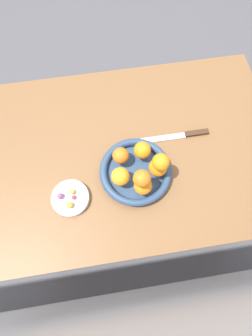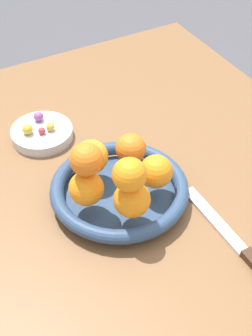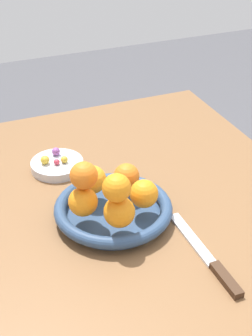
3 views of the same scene
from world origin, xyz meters
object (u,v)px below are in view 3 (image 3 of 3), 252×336
object	(u,v)px
orange_0	(119,212)
fruit_bowl	(113,210)
candy_ball_1	(57,162)
candy_ball_3	(45,160)
orange_6	(84,175)
candy_ball_2	(64,159)
orange_3	(92,180)
orange_5	(117,188)
orange_2	(126,176)
dining_table	(153,242)
candy_ball_0	(56,152)
candy_dish	(57,165)
orange_4	(83,201)
orange_1	(144,194)
knife	(209,259)

from	to	relation	value
orange_0	fruit_bowl	bearing A→B (deg)	-11.13
candy_ball_1	candy_ball_3	xyz separation A→B (m)	(0.01, 0.03, 0.00)
orange_6	candy_ball_1	xyz separation A→B (m)	(0.23, -0.00, -0.10)
orange_0	candy_ball_2	xyz separation A→B (m)	(0.30, 0.03, -0.04)
orange_3	candy_ball_3	size ratio (longest dim) A/B	2.85
orange_5	orange_2	bearing A→B (deg)	-30.09
dining_table	candy_ball_0	size ratio (longest dim) A/B	53.22
orange_5	candy_ball_0	size ratio (longest dim) A/B	2.74
candy_dish	orange_2	world-z (taller)	orange_2
candy_ball_1	dining_table	bearing A→B (deg)	-146.48
orange_5	candy_ball_0	xyz separation A→B (m)	(0.34, 0.03, -0.10)
orange_5	candy_ball_2	distance (m)	0.31
orange_0	candy_ball_3	world-z (taller)	orange_0
candy_ball_1	orange_3	bearing A→B (deg)	-167.95
orange_3	orange_0	bearing A→B (deg)	-174.50
candy_dish	orange_6	distance (m)	0.27
orange_4	candy_ball_3	xyz separation A→B (m)	(0.25, 0.02, -0.04)
candy_dish	candy_ball_0	bearing A→B (deg)	-12.97
candy_dish	dining_table	bearing A→B (deg)	-148.69
orange_2	candy_ball_3	distance (m)	0.24
fruit_bowl	orange_2	xyz separation A→B (m)	(0.05, -0.05, 0.05)
orange_5	candy_ball_2	bearing A→B (deg)	4.28
orange_4	orange_0	bearing A→B (deg)	-139.10
candy_ball_0	orange_6	bearing A→B (deg)	177.46
orange_0	candy_ball_2	size ratio (longest dim) A/B	3.57
orange_5	candy_dish	bearing A→B (deg)	7.04
orange_1	orange_5	world-z (taller)	orange_5
candy_ball_0	candy_ball_3	distance (m)	0.05
orange_2	candy_ball_1	size ratio (longest dim) A/B	3.86
orange_6	candy_ball_1	size ratio (longest dim) A/B	3.81
dining_table	fruit_bowl	bearing A→B (deg)	83.23
candy_ball_2	candy_ball_3	bearing A→B (deg)	74.73
orange_5	candy_ball_3	world-z (taller)	orange_5
candy_ball_0	candy_ball_2	distance (m)	0.04
dining_table	candy_ball_1	xyz separation A→B (m)	(0.23, 0.15, 0.12)
orange_4	knife	size ratio (longest dim) A/B	0.23
candy_dish	orange_5	world-z (taller)	orange_5
candy_dish	orange_5	size ratio (longest dim) A/B	2.28
candy_ball_2	orange_1	bearing A→B (deg)	-158.95
orange_0	orange_5	xyz separation A→B (m)	(-0.00, 0.01, 0.06)
fruit_bowl	candy_ball_2	xyz separation A→B (m)	(0.22, 0.04, 0.01)
orange_2	orange_5	world-z (taller)	orange_5
candy_dish	knife	bearing A→B (deg)	-157.29
candy_dish	orange_3	bearing A→B (deg)	-170.09
orange_1	orange_2	size ratio (longest dim) A/B	1.05
dining_table	orange_3	distance (m)	0.21
orange_6	candy_ball_3	size ratio (longest dim) A/B	2.59
candy_ball_2	orange_5	bearing A→B (deg)	-175.72
candy_ball_3	candy_ball_2	bearing A→B (deg)	-105.27
orange_0	orange_4	world-z (taller)	orange_0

